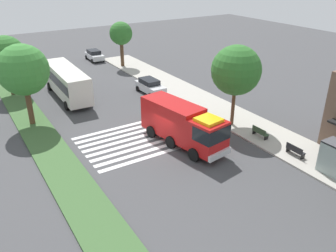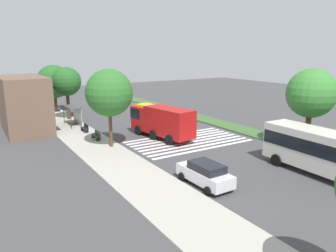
{
  "view_description": "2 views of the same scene",
  "coord_description": "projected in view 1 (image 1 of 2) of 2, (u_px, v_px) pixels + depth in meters",
  "views": [
    {
      "loc": [
        22.82,
        -13.5,
        14.39
      ],
      "look_at": [
        -0.34,
        0.95,
        1.46
      ],
      "focal_mm": 37.33,
      "sensor_mm": 36.0,
      "label": 1
    },
    {
      "loc": [
        -28.69,
        19.24,
        9.41
      ],
      "look_at": [
        -0.2,
        1.46,
        1.5
      ],
      "focal_mm": 34.15,
      "sensor_mm": 36.0,
      "label": 2
    }
  ],
  "objects": [
    {
      "name": "ground_plane",
      "position": [
        161.0,
        145.0,
        30.12
      ],
      "size": [
        120.0,
        120.0,
        0.0
      ],
      "primitive_type": "plane",
      "color": "#424244"
    },
    {
      "name": "sidewalk",
      "position": [
        241.0,
        121.0,
        34.5
      ],
      "size": [
        60.0,
        4.67,
        0.14
      ],
      "primitive_type": "cube",
      "color": "#ADA89E",
      "rests_on": "ground_plane"
    },
    {
      "name": "median_strip",
      "position": [
        65.0,
        173.0,
        26.08
      ],
      "size": [
        60.0,
        3.0,
        0.14
      ],
      "primitive_type": "cube",
      "color": "#3D6033",
      "rests_on": "ground_plane"
    },
    {
      "name": "crosswalk",
      "position": [
        150.0,
        136.0,
        31.62
      ],
      "size": [
        6.75,
        12.39,
        0.01
      ],
      "color": "silver",
      "rests_on": "ground_plane"
    },
    {
      "name": "fire_truck",
      "position": [
        184.0,
        124.0,
        29.35
      ],
      "size": [
        8.87,
        3.76,
        3.5
      ],
      "rotation": [
        0.0,
        0.0,
        0.16
      ],
      "color": "#B71414",
      "rests_on": "ground_plane"
    },
    {
      "name": "parked_car_west",
      "position": [
        94.0,
        55.0,
        55.53
      ],
      "size": [
        4.27,
        2.13,
        1.63
      ],
      "rotation": [
        0.0,
        0.0,
        -0.02
      ],
      "color": "silver",
      "rests_on": "ground_plane"
    },
    {
      "name": "parked_car_mid",
      "position": [
        150.0,
        86.0,
        41.62
      ],
      "size": [
        4.58,
        2.11,
        1.72
      ],
      "rotation": [
        0.0,
        0.0,
        0.02
      ],
      "color": "silver",
      "rests_on": "ground_plane"
    },
    {
      "name": "transit_bus",
      "position": [
        67.0,
        81.0,
        39.77
      ],
      "size": [
        10.56,
        3.03,
        3.47
      ],
      "rotation": [
        0.0,
        0.0,
        3.12
      ],
      "color": "silver",
      "rests_on": "ground_plane"
    },
    {
      "name": "bench_near_shelter",
      "position": [
        295.0,
        150.0,
        28.11
      ],
      "size": [
        1.6,
        0.5,
        0.9
      ],
      "color": "black",
      "rests_on": "sidewalk"
    },
    {
      "name": "bench_west_of_shelter",
      "position": [
        260.0,
        132.0,
        31.09
      ],
      "size": [
        1.6,
        0.5,
        0.9
      ],
      "color": "#2D472D",
      "rests_on": "sidewalk"
    },
    {
      "name": "sidewalk_tree_far_west",
      "position": [
        121.0,
        34.0,
        50.45
      ],
      "size": [
        3.31,
        3.31,
        6.45
      ],
      "color": "#513823",
      "rests_on": "sidewalk"
    },
    {
      "name": "sidewalk_tree_west",
      "position": [
        236.0,
        70.0,
        31.42
      ],
      "size": [
        4.56,
        4.56,
        7.63
      ],
      "color": "#513823",
      "rests_on": "sidewalk"
    },
    {
      "name": "median_tree_far_west",
      "position": [
        6.0,
        55.0,
        39.35
      ],
      "size": [
        4.38,
        4.38,
        6.85
      ],
      "color": "#47301E",
      "rests_on": "median_strip"
    },
    {
      "name": "median_tree_west",
      "position": [
        23.0,
        70.0,
        31.61
      ],
      "size": [
        4.69,
        4.69,
        7.68
      ],
      "color": "#513823",
      "rests_on": "median_strip"
    }
  ]
}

